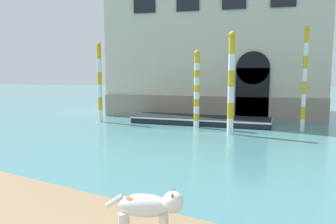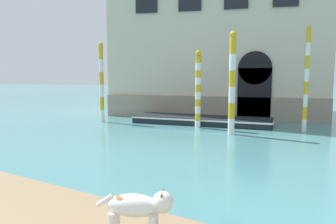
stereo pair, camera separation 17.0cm
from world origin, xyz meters
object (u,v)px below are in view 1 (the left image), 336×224
mooring_pole_1 (231,83)px  mooring_pole_3 (305,79)px  mooring_pole_2 (197,89)px  dog_on_deck (149,207)px  mooring_pole_0 (100,82)px  boat_moored_near_palazzo (200,120)px

mooring_pole_1 → mooring_pole_3: mooring_pole_3 is taller
mooring_pole_3 → mooring_pole_1: bearing=-155.7°
mooring_pole_1 → mooring_pole_2: bearing=140.7°
dog_on_deck → mooring_pole_3: 12.14m
dog_on_deck → mooring_pole_1: mooring_pole_1 is taller
mooring_pole_0 → boat_moored_near_palazzo: bearing=6.5°
mooring_pole_0 → mooring_pole_3: (9.70, -0.51, 0.22)m
mooring_pole_2 → mooring_pole_3: bearing=0.6°
boat_moored_near_palazzo → mooring_pole_3: 5.16m
dog_on_deck → boat_moored_near_palazzo: bearing=89.5°
mooring_pole_0 → dog_on_deck: bearing=-62.8°
boat_moored_near_palazzo → mooring_pole_3: bearing=-8.5°
mooring_pole_1 → dog_on_deck: bearing=-92.6°
boat_moored_near_palazzo → mooring_pole_1: bearing=-52.6°
mooring_pole_0 → mooring_pole_1: mooring_pole_1 is taller
boat_moored_near_palazzo → mooring_pole_0: 5.46m
boat_moored_near_palazzo → mooring_pole_2: 1.97m
dog_on_deck → mooring_pole_1: 10.27m
dog_on_deck → mooring_pole_1: size_ratio=0.22×
dog_on_deck → mooring_pole_0: (-6.20, 12.08, 1.01)m
mooring_pole_3 → boat_moored_near_palazzo: bearing=166.6°
mooring_pole_0 → mooring_pole_1: bearing=-15.7°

